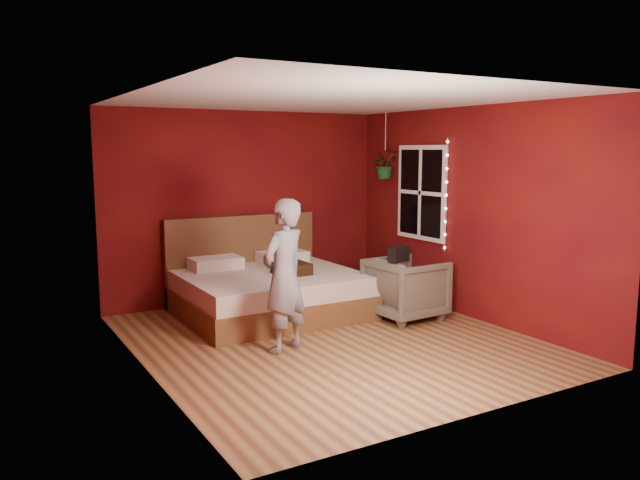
{
  "coord_description": "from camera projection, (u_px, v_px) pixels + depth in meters",
  "views": [
    {
      "loc": [
        -3.43,
        -5.67,
        2.08
      ],
      "look_at": [
        0.1,
        0.4,
        1.06
      ],
      "focal_mm": 35.0,
      "sensor_mm": 36.0,
      "label": 1
    }
  ],
  "objects": [
    {
      "name": "fairy_lights",
      "position": [
        446.0,
        195.0,
        7.93
      ],
      "size": [
        0.04,
        0.04,
        1.45
      ],
      "color": "silver",
      "rests_on": "room_walls"
    },
    {
      "name": "floor",
      "position": [
        331.0,
        340.0,
        6.86
      ],
      "size": [
        4.5,
        4.5,
        0.0
      ],
      "primitive_type": "plane",
      "color": "olive",
      "rests_on": "ground"
    },
    {
      "name": "throw_pillow",
      "position": [
        292.0,
        269.0,
        7.74
      ],
      "size": [
        0.4,
        0.4,
        0.14
      ],
      "primitive_type": "cube",
      "rotation": [
        0.0,
        0.0,
        -0.01
      ],
      "color": "black",
      "rests_on": "bed"
    },
    {
      "name": "person",
      "position": [
        284.0,
        276.0,
        6.39
      ],
      "size": [
        0.68,
        0.59,
        1.59
      ],
      "primitive_type": "imported",
      "rotation": [
        0.0,
        0.0,
        3.57
      ],
      "color": "slate",
      "rests_on": "ground"
    },
    {
      "name": "bed",
      "position": [
        267.0,
        290.0,
        7.94
      ],
      "size": [
        2.16,
        1.83,
        1.19
      ],
      "color": "brown",
      "rests_on": "ground"
    },
    {
      "name": "room_walls",
      "position": [
        331.0,
        187.0,
        6.62
      ],
      "size": [
        4.04,
        4.54,
        2.62
      ],
      "color": "#68140A",
      "rests_on": "ground"
    },
    {
      "name": "armchair",
      "position": [
        406.0,
        288.0,
        7.69
      ],
      "size": [
        0.86,
        0.84,
        0.75
      ],
      "primitive_type": "imported",
      "rotation": [
        0.0,
        0.0,
        1.62
      ],
      "color": "#6A6654",
      "rests_on": "ground"
    },
    {
      "name": "window",
      "position": [
        421.0,
        193.0,
        8.39
      ],
      "size": [
        0.05,
        0.97,
        1.27
      ],
      "color": "white",
      "rests_on": "room_walls"
    },
    {
      "name": "hanging_plant",
      "position": [
        385.0,
        164.0,
        8.86
      ],
      "size": [
        0.4,
        0.35,
        0.94
      ],
      "color": "silver",
      "rests_on": "room_walls"
    },
    {
      "name": "handbag",
      "position": [
        399.0,
        254.0,
        7.41
      ],
      "size": [
        0.27,
        0.18,
        0.18
      ],
      "primitive_type": "cube",
      "rotation": [
        0.0,
        0.0,
        0.21
      ],
      "color": "black",
      "rests_on": "armchair"
    }
  ]
}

